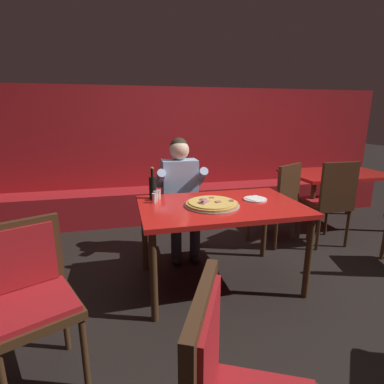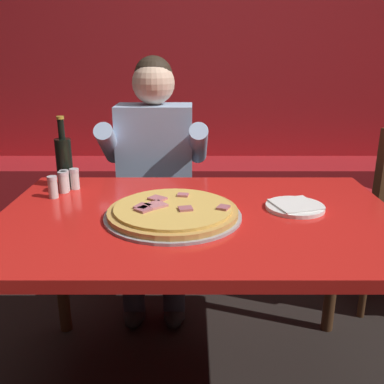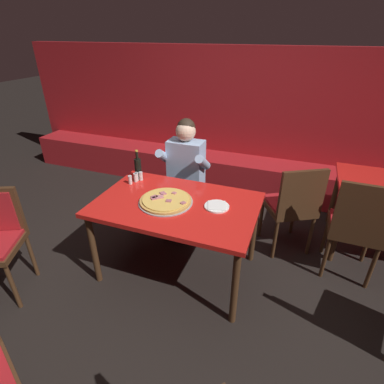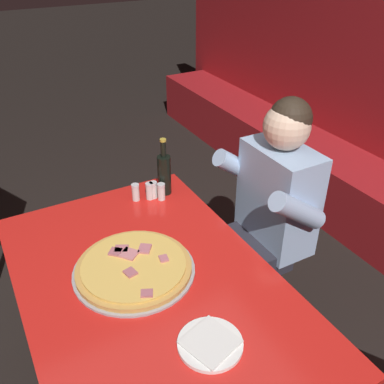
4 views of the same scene
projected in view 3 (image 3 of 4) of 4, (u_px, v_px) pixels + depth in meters
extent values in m
plane|color=black|center=(178.00, 269.00, 2.94)|extent=(24.00, 24.00, 0.00)
cube|color=#A3191E|center=(236.00, 118.00, 4.28)|extent=(6.80, 0.16, 1.90)
cube|color=#A3191E|center=(227.00, 173.00, 4.36)|extent=(6.46, 0.48, 0.46)
cylinder|color=#422816|center=(94.00, 250.00, 2.65)|extent=(0.06, 0.06, 0.72)
cylinder|color=#422816|center=(235.00, 288.00, 2.25)|extent=(0.06, 0.06, 0.72)
cylinder|color=#422816|center=(138.00, 206.00, 3.29)|extent=(0.06, 0.06, 0.72)
cylinder|color=#422816|center=(254.00, 230.00, 2.90)|extent=(0.06, 0.06, 0.72)
cube|color=red|center=(176.00, 205.00, 2.59)|extent=(1.39, 0.90, 0.04)
cylinder|color=#9E9EA3|center=(166.00, 202.00, 2.58)|extent=(0.47, 0.47, 0.01)
cylinder|color=#C69347|center=(166.00, 201.00, 2.58)|extent=(0.44, 0.44, 0.02)
cylinder|color=#E0B251|center=(166.00, 199.00, 2.57)|extent=(0.40, 0.40, 0.01)
cube|color=#C6757A|center=(160.00, 197.00, 2.59)|extent=(0.09, 0.09, 0.01)
cube|color=#B76670|center=(154.00, 197.00, 2.59)|extent=(0.06, 0.07, 0.01)
cube|color=#A85B66|center=(169.00, 201.00, 2.53)|extent=(0.05, 0.05, 0.01)
cube|color=#B76670|center=(174.00, 193.00, 2.65)|extent=(0.04, 0.04, 0.01)
cube|color=#A85B66|center=(154.00, 198.00, 2.56)|extent=(0.07, 0.07, 0.01)
cube|color=#A85B66|center=(183.00, 203.00, 2.50)|extent=(0.05, 0.05, 0.01)
cube|color=#B76670|center=(163.00, 193.00, 2.64)|extent=(0.07, 0.07, 0.01)
cylinder|color=white|center=(217.00, 206.00, 2.51)|extent=(0.21, 0.21, 0.01)
cube|color=white|center=(217.00, 205.00, 2.51)|extent=(0.19, 0.19, 0.01)
cylinder|color=black|center=(138.00, 168.00, 2.97)|extent=(0.07, 0.07, 0.20)
cylinder|color=black|center=(137.00, 155.00, 2.90)|extent=(0.03, 0.03, 0.08)
cylinder|color=#B29933|center=(136.00, 151.00, 2.88)|extent=(0.03, 0.03, 0.01)
cylinder|color=silver|center=(141.00, 177.00, 2.95)|extent=(0.04, 0.04, 0.07)
cylinder|color=#516B33|center=(141.00, 178.00, 2.96)|extent=(0.03, 0.03, 0.04)
cylinder|color=silver|center=(141.00, 173.00, 2.93)|extent=(0.04, 0.04, 0.01)
cylinder|color=silver|center=(137.00, 177.00, 2.94)|extent=(0.04, 0.04, 0.07)
cylinder|color=silver|center=(137.00, 179.00, 2.95)|extent=(0.03, 0.03, 0.04)
cylinder|color=silver|center=(136.00, 173.00, 2.92)|extent=(0.04, 0.04, 0.01)
cylinder|color=silver|center=(130.00, 180.00, 2.88)|extent=(0.04, 0.04, 0.07)
cylinder|color=#28231E|center=(130.00, 182.00, 2.89)|extent=(0.03, 0.03, 0.04)
cylinder|color=silver|center=(130.00, 176.00, 2.86)|extent=(0.04, 0.04, 0.01)
cylinder|color=silver|center=(136.00, 178.00, 2.92)|extent=(0.04, 0.04, 0.07)
cylinder|color=#B23323|center=(136.00, 179.00, 2.93)|extent=(0.03, 0.03, 0.04)
cylinder|color=silver|center=(135.00, 174.00, 2.90)|extent=(0.04, 0.04, 0.01)
ellipsoid|color=black|center=(169.00, 232.00, 3.40)|extent=(0.11, 0.24, 0.09)
ellipsoid|color=black|center=(185.00, 236.00, 3.34)|extent=(0.11, 0.24, 0.09)
cylinder|color=#282833|center=(168.00, 218.00, 3.31)|extent=(0.11, 0.11, 0.43)
cylinder|color=#282833|center=(185.00, 222.00, 3.25)|extent=(0.11, 0.11, 0.43)
cube|color=#282833|center=(179.00, 194.00, 3.23)|extent=(0.34, 0.40, 0.12)
cube|color=#9EBCE0|center=(186.00, 164.00, 3.26)|extent=(0.38, 0.22, 0.52)
cylinder|color=#9EBCE0|center=(164.00, 157.00, 3.23)|extent=(0.09, 0.30, 0.25)
cylinder|color=#9EBCE0|center=(203.00, 162.00, 3.09)|extent=(0.09, 0.30, 0.25)
sphere|color=beige|center=(186.00, 131.00, 3.09)|extent=(0.21, 0.21, 0.21)
sphere|color=#2D2319|center=(186.00, 128.00, 3.08)|extent=(0.19, 0.19, 0.19)
cylinder|color=#422816|center=(11.00, 372.00, 1.83)|extent=(0.04, 0.04, 0.45)
cylinder|color=#422816|center=(293.00, 216.00, 3.37)|extent=(0.04, 0.04, 0.45)
cylinder|color=#422816|center=(261.00, 219.00, 3.31)|extent=(0.04, 0.04, 0.45)
cylinder|color=#422816|center=(310.00, 236.00, 3.04)|extent=(0.04, 0.04, 0.45)
cylinder|color=#422816|center=(275.00, 240.00, 2.98)|extent=(0.04, 0.04, 0.45)
cube|color=#422816|center=(288.00, 207.00, 3.06)|extent=(0.60, 0.60, 0.05)
cube|color=#A3191E|center=(289.00, 203.00, 3.04)|extent=(0.55, 0.55, 0.03)
cube|color=#422816|center=(302.00, 194.00, 2.76)|extent=(0.40, 0.25, 0.47)
cube|color=#A3191E|center=(301.00, 193.00, 2.78)|extent=(0.32, 0.20, 0.39)
cylinder|color=#422816|center=(367.00, 243.00, 2.94)|extent=(0.04, 0.04, 0.45)
cylinder|color=#422816|center=(325.00, 234.00, 3.06)|extent=(0.04, 0.04, 0.45)
cylinder|color=#422816|center=(372.00, 268.00, 2.63)|extent=(0.04, 0.04, 0.45)
cylinder|color=#422816|center=(325.00, 258.00, 2.75)|extent=(0.04, 0.04, 0.45)
cube|color=#422816|center=(354.00, 229.00, 2.72)|extent=(0.45, 0.45, 0.05)
cube|color=#A3191E|center=(355.00, 225.00, 2.70)|extent=(0.41, 0.41, 0.03)
cube|color=#422816|center=(364.00, 214.00, 2.43)|extent=(0.44, 0.05, 0.51)
cube|color=#A3191E|center=(364.00, 212.00, 2.45)|extent=(0.36, 0.03, 0.43)
cylinder|color=#422816|center=(13.00, 287.00, 2.43)|extent=(0.04, 0.04, 0.46)
cylinder|color=#422816|center=(32.00, 256.00, 2.76)|extent=(0.04, 0.04, 0.46)
cylinder|color=#422816|center=(337.00, 231.00, 2.89)|extent=(0.06, 0.06, 0.72)
cylinder|color=#422816|center=(334.00, 196.00, 3.49)|extent=(0.06, 0.06, 0.72)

